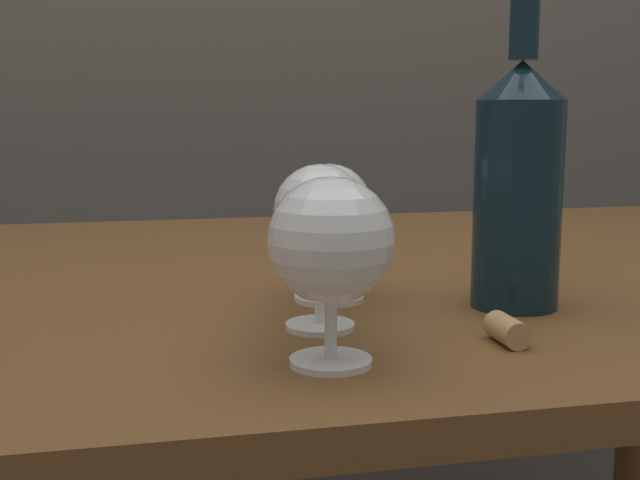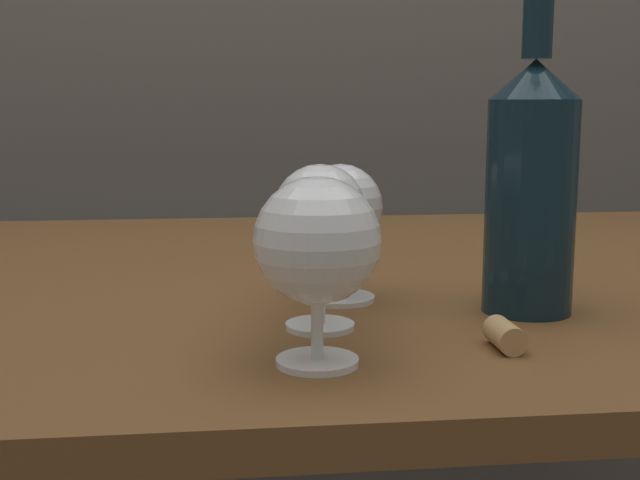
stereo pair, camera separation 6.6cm
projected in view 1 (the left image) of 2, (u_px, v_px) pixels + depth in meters
The scene contains 6 objects.
dining_table at pixel (304, 337), 0.94m from camera, with size 1.54×0.91×0.75m.
wine_glass_cabernet at pixel (331, 245), 0.57m from camera, with size 0.09×0.09×0.14m.
wine_glass_port at pixel (320, 216), 0.66m from camera, with size 0.08×0.08×0.14m.
wine_glass_rose at pixel (329, 210), 0.76m from camera, with size 0.08×0.08×0.13m.
wine_bottle at pixel (518, 179), 0.73m from camera, with size 0.08×0.08×0.31m.
cork at pixel (507, 330), 0.63m from camera, with size 0.02×0.02×0.04m, color tan.
Camera 1 is at (-0.18, -0.89, 0.93)m, focal length 45.37 mm.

